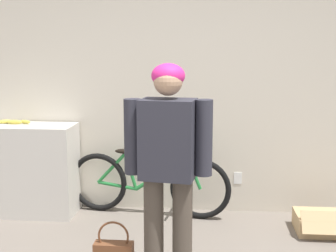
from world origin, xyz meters
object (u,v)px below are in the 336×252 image
at_px(bicycle, 148,183).
at_px(cardboard_box, 325,223).
at_px(person, 168,154).
at_px(banana, 14,122).

bearing_deg(bicycle, cardboard_box, -2.68).
xyz_separation_m(bicycle, cardboard_box, (1.67, -0.31, -0.24)).
distance_m(person, cardboard_box, 1.86).
distance_m(person, bicycle, 1.44).
distance_m(person, banana, 2.08).
bearing_deg(banana, bicycle, 0.33).
bearing_deg(person, banana, 150.88).
bearing_deg(person, cardboard_box, 43.28).
xyz_separation_m(person, bicycle, (-0.32, 1.27, -0.60)).
bearing_deg(bicycle, banana, -171.97).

